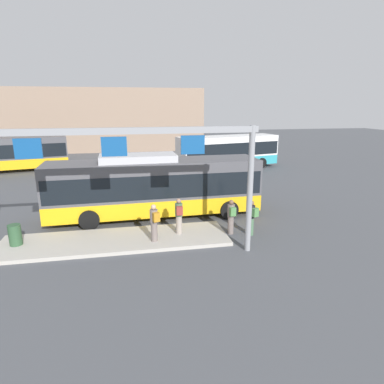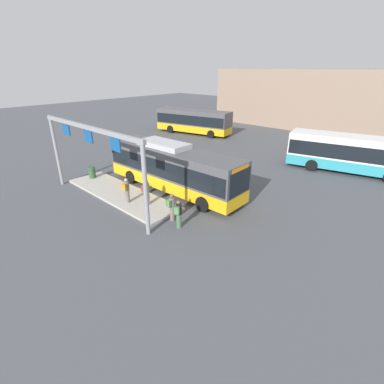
{
  "view_description": "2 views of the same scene",
  "coord_description": "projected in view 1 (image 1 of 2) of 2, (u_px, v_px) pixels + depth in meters",
  "views": [
    {
      "loc": [
        -1.38,
        -17.22,
        5.96
      ],
      "look_at": [
        1.73,
        -1.5,
        1.7
      ],
      "focal_mm": 30.84,
      "sensor_mm": 36.0,
      "label": 1
    },
    {
      "loc": [
        14.24,
        -13.2,
        8.32
      ],
      "look_at": [
        3.68,
        -1.92,
        1.53
      ],
      "focal_mm": 26.78,
      "sensor_mm": 36.0,
      "label": 2
    }
  ],
  "objects": [
    {
      "name": "bus_background_left",
      "position": [
        228.0,
        150.0,
        31.33
      ],
      "size": [
        10.08,
        4.62,
        3.1
      ],
      "rotation": [
        0.0,
        0.0,
        0.23
      ],
      "color": "teal",
      "rests_on": "ground"
    },
    {
      "name": "person_waiting_mid",
      "position": [
        154.0,
        222.0,
        14.23
      ],
      "size": [
        0.47,
        0.59,
        1.67
      ],
      "rotation": [
        0.0,
        0.0,
        1.92
      ],
      "color": "slate",
      "rests_on": "platform_curb"
    },
    {
      "name": "person_waiting_near",
      "position": [
        252.0,
        217.0,
        15.33
      ],
      "size": [
        0.49,
        0.6,
        1.67
      ],
      "rotation": [
        0.0,
        0.0,
        1.98
      ],
      "color": "#476B4C",
      "rests_on": "ground"
    },
    {
      "name": "person_waiting_far",
      "position": [
        179.0,
        215.0,
        15.1
      ],
      "size": [
        0.35,
        0.53,
        1.67
      ],
      "rotation": [
        0.0,
        0.0,
        1.55
      ],
      "color": "gray",
      "rests_on": "platform_curb"
    },
    {
      "name": "station_building",
      "position": [
        106.0,
        119.0,
        44.8
      ],
      "size": [
        25.52,
        8.0,
        8.01
      ],
      "primitive_type": "cube",
      "color": "gray",
      "rests_on": "ground"
    },
    {
      "name": "person_boarding",
      "position": [
        231.0,
        216.0,
        15.47
      ],
      "size": [
        0.34,
        0.52,
        1.67
      ],
      "rotation": [
        0.0,
        0.0,
        1.57
      ],
      "color": "slate",
      "rests_on": "ground"
    },
    {
      "name": "platform_sign_gantry",
      "position": [
        115.0,
        165.0,
        11.98
      ],
      "size": [
        10.85,
        0.24,
        5.2
      ],
      "color": "gray",
      "rests_on": "ground"
    },
    {
      "name": "ground_plane",
      "position": [
        156.0,
        217.0,
        18.11
      ],
      "size": [
        120.0,
        120.0,
        0.0
      ],
      "primitive_type": "plane",
      "color": "#4C4F54"
    },
    {
      "name": "trash_bin",
      "position": [
        15.0,
        235.0,
        13.97
      ],
      "size": [
        0.52,
        0.52,
        0.9
      ],
      "primitive_type": "cylinder",
      "color": "#2D5133",
      "rests_on": "platform_curb"
    },
    {
      "name": "bus_background_right",
      "position": [
        7.0,
        152.0,
        29.78
      ],
      "size": [
        10.53,
        4.58,
        3.1
      ],
      "rotation": [
        0.0,
        0.0,
        0.21
      ],
      "color": "#EAAD14",
      "rests_on": "ground"
    },
    {
      "name": "bus_main",
      "position": [
        155.0,
        185.0,
        17.65
      ],
      "size": [
        11.3,
        2.93,
        3.46
      ],
      "rotation": [
        0.0,
        0.0,
        0.03
      ],
      "color": "#EAAD14",
      "rests_on": "ground"
    },
    {
      "name": "platform_curb",
      "position": [
        116.0,
        240.0,
        14.72
      ],
      "size": [
        10.0,
        2.8,
        0.16
      ],
      "primitive_type": "cube",
      "color": "#B2ADA3",
      "rests_on": "ground"
    }
  ]
}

